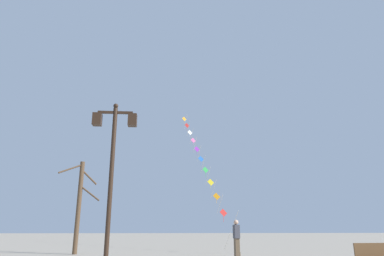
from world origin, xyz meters
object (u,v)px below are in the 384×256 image
at_px(kite_flyer, 237,238).
at_px(bare_tree, 79,204).
at_px(twin_lantern_lamp_post, 113,152).
at_px(kite_train, 201,159).

distance_m(kite_flyer, bare_tree, 8.87).
bearing_deg(bare_tree, kite_flyer, -21.97).
height_order(twin_lantern_lamp_post, kite_train, kite_train).
bearing_deg(bare_tree, kite_train, 37.87).
distance_m(kite_train, bare_tree, 10.06).
xyz_separation_m(twin_lantern_lamp_post, bare_tree, (-3.03, 8.95, -1.00)).
bearing_deg(kite_train, bare_tree, -142.13).
bearing_deg(kite_flyer, kite_train, -0.51).
distance_m(kite_train, kite_flyer, 10.53).
bearing_deg(bare_tree, twin_lantern_lamp_post, -71.31).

